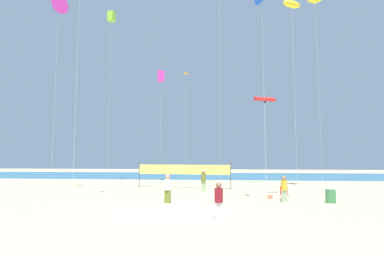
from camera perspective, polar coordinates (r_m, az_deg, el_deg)
name	(u,v)px	position (r m, az deg, el deg)	size (l,w,h in m)	color
ground_plane	(174,212)	(16.87, -3.29, -15.12)	(120.00, 120.00, 0.00)	#D1BC89
ocean_band	(208,176)	(50.01, 2.87, -8.70)	(120.00, 20.00, 0.01)	teal
beachgoer_white_shirt	(168,188)	(19.94, -4.49, -10.86)	(0.41, 0.41, 1.78)	olive
beachgoer_olive_shirt	(204,180)	(26.24, 2.13, -9.50)	(0.42, 0.42, 1.84)	#99B28C
beachgoer_maroon_shirt	(219,199)	(14.75, 4.92, -12.91)	(0.39, 0.39, 1.72)	white
beachgoer_mustard_shirt	(284,188)	(21.18, 16.52, -10.48)	(0.39, 0.39, 1.68)	#99B28C
folding_beach_chair	(284,193)	(22.53, 16.54, -11.27)	(0.52, 0.65, 0.89)	red
trash_barrel	(331,196)	(21.90, 24.05, -11.34)	(0.63, 0.63, 0.83)	#3F7F4C
volleyball_net	(183,170)	(29.48, -1.60, -7.77)	(8.89, 1.37, 2.40)	#4C4C51
beach_handbag	(270,197)	(22.65, 14.10, -12.13)	(0.35, 0.18, 0.28)	#EA7260
kite_orange_diamond	(186,76)	(32.01, -1.06, 9.47)	(0.65, 0.64, 11.53)	silver
kite_lime_box	(111,17)	(40.34, -14.55, 19.11)	(0.83, 0.83, 20.11)	silver
kite_red_tube	(265,99)	(33.96, 13.17, 5.14)	(2.38, 1.30, 9.23)	silver
kite_yellow_inflatable	(292,5)	(24.16, 17.80, 20.71)	(1.49, 1.02, 13.80)	silver
kite_magenta_delta	(59,5)	(30.82, -23.22, 19.93)	(1.20, 1.55, 16.62)	silver
kite_magenta_box	(161,76)	(36.62, -5.71, 9.37)	(0.93, 0.93, 12.82)	silver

